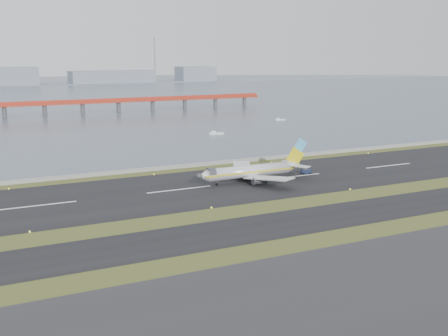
% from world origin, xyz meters
% --- Properties ---
extents(ground, '(1000.00, 1000.00, 0.00)m').
position_xyz_m(ground, '(0.00, 0.00, 0.00)').
color(ground, '#314518').
rests_on(ground, ground).
extents(apron_strip, '(1000.00, 50.00, 0.10)m').
position_xyz_m(apron_strip, '(0.00, -55.00, 0.05)').
color(apron_strip, '#2A2A2D').
rests_on(apron_strip, ground).
extents(taxiway_strip, '(1000.00, 18.00, 0.10)m').
position_xyz_m(taxiway_strip, '(0.00, -12.00, 0.05)').
color(taxiway_strip, black).
rests_on(taxiway_strip, ground).
extents(runway_strip, '(1000.00, 45.00, 0.10)m').
position_xyz_m(runway_strip, '(0.00, 30.00, 0.05)').
color(runway_strip, black).
rests_on(runway_strip, ground).
extents(seawall, '(1000.00, 2.50, 1.00)m').
position_xyz_m(seawall, '(0.00, 60.00, 0.50)').
color(seawall, gray).
rests_on(seawall, ground).
extents(bay_water, '(1400.00, 800.00, 1.30)m').
position_xyz_m(bay_water, '(0.00, 460.00, 0.00)').
color(bay_water, '#485466').
rests_on(bay_water, ground).
extents(red_pier, '(260.00, 5.00, 10.20)m').
position_xyz_m(red_pier, '(20.00, 250.00, 7.28)').
color(red_pier, '#AC301D').
rests_on(red_pier, ground).
extents(far_shoreline, '(1400.00, 80.00, 60.50)m').
position_xyz_m(far_shoreline, '(13.62, 620.00, 6.07)').
color(far_shoreline, gray).
rests_on(far_shoreline, ground).
extents(airliner, '(38.52, 32.89, 12.80)m').
position_xyz_m(airliner, '(24.68, 29.72, 3.46)').
color(airliner, silver).
rests_on(airliner, ground).
extents(pushback_tug, '(3.76, 2.89, 2.13)m').
position_xyz_m(pushback_tug, '(45.91, 31.70, 1.03)').
color(pushback_tug, '#141D39').
rests_on(pushback_tug, ground).
extents(workboat_near, '(7.65, 4.79, 1.78)m').
position_xyz_m(workboat_near, '(58.67, 128.18, 0.56)').
color(workboat_near, white).
rests_on(workboat_near, ground).
extents(workboat_far, '(6.34, 3.69, 1.47)m').
position_xyz_m(workboat_far, '(117.67, 163.87, 0.46)').
color(workboat_far, white).
rests_on(workboat_far, ground).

